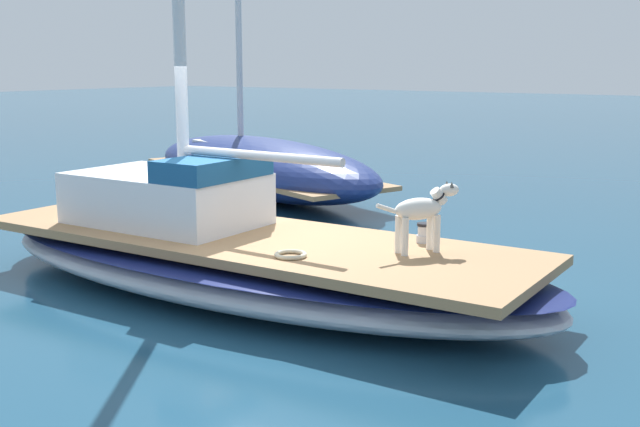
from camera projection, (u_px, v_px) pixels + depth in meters
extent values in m
plane|color=navy|center=(247.00, 292.00, 8.77)|extent=(120.00, 120.00, 0.00)
ellipsoid|color=#B2B7C1|center=(247.00, 268.00, 8.71)|extent=(2.78, 7.29, 0.56)
ellipsoid|color=navy|center=(247.00, 252.00, 8.68)|extent=(2.79, 7.33, 0.08)
cube|color=#A37A51|center=(246.00, 239.00, 8.65)|extent=(2.31, 6.70, 0.10)
cylinder|color=silver|center=(257.00, 155.00, 8.33)|extent=(0.10, 2.20, 0.10)
cube|color=silver|center=(166.00, 198.00, 9.22)|extent=(1.48, 2.25, 0.60)
cube|color=navy|center=(213.00, 168.00, 8.71)|extent=(1.36, 0.75, 0.24)
ellipsoid|color=silver|center=(418.00, 209.00, 7.74)|extent=(0.56, 0.46, 0.22)
cylinder|color=silver|center=(430.00, 231.00, 7.92)|extent=(0.07, 0.07, 0.38)
cylinder|color=silver|center=(437.00, 234.00, 7.80)|extent=(0.07, 0.07, 0.38)
cylinder|color=silver|center=(398.00, 234.00, 7.78)|extent=(0.07, 0.07, 0.38)
cylinder|color=silver|center=(405.00, 237.00, 7.66)|extent=(0.07, 0.07, 0.38)
cylinder|color=silver|center=(439.00, 196.00, 7.81)|extent=(0.22, 0.19, 0.19)
ellipsoid|color=silver|center=(449.00, 190.00, 7.85)|extent=(0.26, 0.23, 0.13)
cone|color=#504E4A|center=(447.00, 184.00, 7.88)|extent=(0.05, 0.05, 0.06)
cone|color=#504E4A|center=(452.00, 185.00, 7.80)|extent=(0.05, 0.05, 0.06)
torus|color=black|center=(439.00, 196.00, 7.81)|extent=(0.17, 0.18, 0.10)
cylinder|color=silver|center=(386.00, 209.00, 7.60)|extent=(0.21, 0.15, 0.12)
cylinder|color=#B7B7BC|center=(424.00, 239.00, 8.26)|extent=(0.16, 0.16, 0.08)
cylinder|color=#B7B7BC|center=(424.00, 230.00, 8.24)|extent=(0.13, 0.13, 0.10)
cylinder|color=black|center=(424.00, 224.00, 8.23)|extent=(0.15, 0.15, 0.03)
torus|color=beige|center=(291.00, 255.00, 7.64)|extent=(0.32, 0.32, 0.04)
ellipsoid|color=navy|center=(259.00, 167.00, 15.06)|extent=(4.40, 7.23, 1.13)
cube|color=#A37A51|center=(259.00, 173.00, 15.08)|extent=(3.74, 6.43, 0.08)
cube|color=silver|center=(245.00, 155.00, 15.43)|extent=(1.87, 2.36, 0.52)
cube|color=navy|center=(294.00, 168.00, 14.09)|extent=(1.76, 2.32, 0.36)
cylinder|color=silver|center=(239.00, 33.00, 15.12)|extent=(0.12, 0.12, 5.32)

